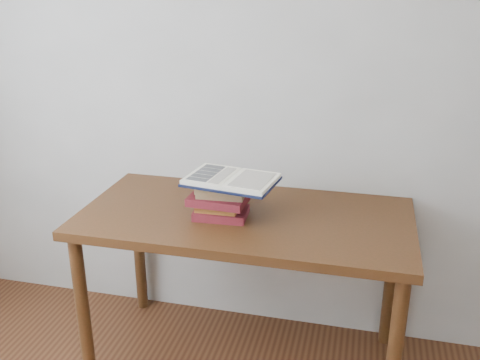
# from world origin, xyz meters

# --- Properties ---
(desk) EXTENTS (1.47, 0.74, 0.79)m
(desk) POSITION_xyz_m (0.12, 1.38, 0.69)
(desk) COLOR #492612
(desk) RESTS_ON ground
(book_stack) EXTENTS (0.27, 0.18, 0.16)m
(book_stack) POSITION_xyz_m (0.02, 1.32, 0.87)
(book_stack) COLOR maroon
(book_stack) RESTS_ON desk
(open_book) EXTENTS (0.41, 0.31, 0.03)m
(open_book) POSITION_xyz_m (0.07, 1.34, 0.96)
(open_book) COLOR black
(open_book) RESTS_ON book_stack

